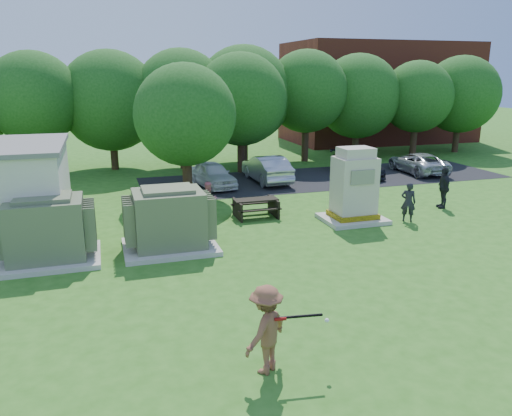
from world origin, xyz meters
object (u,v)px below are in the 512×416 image
object	(u,v)px
transformer_right	(169,221)
car_dark	(357,165)
person_at_picnic	(209,200)
picnic_table	(256,206)
person_by_generator	(408,202)
car_white	(213,174)
transformer_left	(47,231)
generator_cabinet	(354,189)
car_silver_b	(418,163)
batter	(266,329)
car_silver_a	(267,169)
person_walking_right	(444,187)

from	to	relation	value
transformer_right	car_dark	xyz separation A→B (m)	(11.73, 9.07, -0.34)
car_dark	person_at_picnic	bearing A→B (deg)	-146.67
picnic_table	person_by_generator	size ratio (longest dim) A/B	1.13
person_at_picnic	car_white	bearing A→B (deg)	52.17
transformer_left	car_white	bearing A→B (deg)	50.95
transformer_right	car_white	world-z (taller)	transformer_right
picnic_table	car_dark	size ratio (longest dim) A/B	0.41
person_by_generator	person_at_picnic	xyz separation A→B (m)	(-7.27, 2.74, -0.04)
generator_cabinet	car_silver_b	xyz separation A→B (m)	(8.19, 7.60, -0.68)
generator_cabinet	car_silver_b	size ratio (longest dim) A/B	0.68
batter	car_silver_a	size ratio (longest dim) A/B	0.41
transformer_right	generator_cabinet	xyz separation A→B (m)	(7.26, 1.11, 0.29)
picnic_table	car_silver_b	bearing A→B (deg)	27.05
picnic_table	car_silver_a	bearing A→B (deg)	67.75
person_at_picnic	car_silver_b	world-z (taller)	person_at_picnic
generator_cabinet	batter	bearing A→B (deg)	-126.77
batter	person_at_picnic	xyz separation A→B (m)	(1.20, 10.71, -0.15)
batter	person_walking_right	size ratio (longest dim) A/B	1.00
car_silver_b	car_white	bearing A→B (deg)	2.59
transformer_right	car_silver_a	distance (m)	11.02
person_at_picnic	car_silver_a	distance (m)	7.27
picnic_table	batter	xyz separation A→B (m)	(-3.01, -10.29, 0.42)
person_at_picnic	car_silver_a	world-z (taller)	person_at_picnic
person_walking_right	car_white	distance (m)	11.00
person_by_generator	car_dark	world-z (taller)	person_by_generator
batter	person_walking_right	distance (m)	14.44
batter	car_white	xyz separation A→B (m)	(2.57, 16.25, -0.26)
generator_cabinet	car_silver_b	distance (m)	11.19
picnic_table	car_silver_b	distance (m)	13.07
person_walking_right	car_silver_a	size ratio (longest dim) A/B	0.41
transformer_left	transformer_right	world-z (taller)	same
transformer_left	picnic_table	xyz separation A→B (m)	(7.51, 2.76, -0.50)
person_walking_right	transformer_left	bearing A→B (deg)	-65.90
person_at_picnic	car_dark	world-z (taller)	person_at_picnic
transformer_left	person_by_generator	world-z (taller)	transformer_left
generator_cabinet	car_silver_b	world-z (taller)	generator_cabinet
person_by_generator	car_silver_b	world-z (taller)	person_by_generator
picnic_table	car_dark	xyz separation A→B (m)	(7.92, 6.30, 0.16)
transformer_left	person_walking_right	bearing A→B (deg)	6.40
car_silver_b	picnic_table	bearing A→B (deg)	29.67
transformer_right	transformer_left	bearing A→B (deg)	180.00
transformer_right	person_by_generator	size ratio (longest dim) A/B	1.94
car_silver_a	car_dark	bearing A→B (deg)	179.21
car_silver_a	car_white	bearing A→B (deg)	3.94
transformer_right	generator_cabinet	distance (m)	7.35
generator_cabinet	car_silver_a	bearing A→B (deg)	96.51
transformer_right	person_walking_right	size ratio (longest dim) A/B	1.69
transformer_left	batter	bearing A→B (deg)	-59.11
picnic_table	person_at_picnic	distance (m)	1.87
car_dark	car_silver_b	world-z (taller)	car_dark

